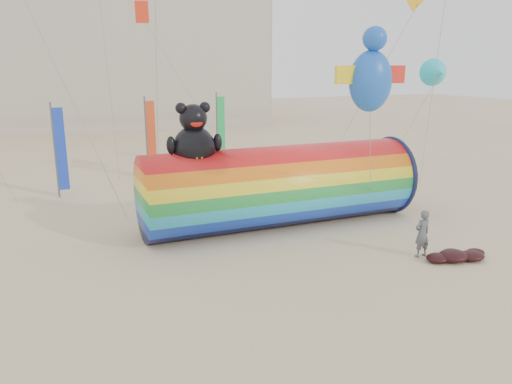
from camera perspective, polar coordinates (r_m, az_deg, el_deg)
name	(u,v)px	position (r m, az deg, el deg)	size (l,w,h in m)	color
ground	(259,266)	(18.38, 0.37, -8.51)	(160.00, 160.00, 0.00)	#CCB58C
windsock_assembly	(280,184)	(22.49, 2.73, 0.93)	(12.48, 3.80, 5.76)	red
kite_handler	(422,234)	(19.98, 18.46, -4.54)	(0.67, 0.44, 1.85)	#4C4E52
fabric_bundle	(457,256)	(20.36, 21.96, -6.75)	(2.62, 1.35, 0.41)	#35090A
festival_banners	(150,138)	(32.23, -11.97, 6.11)	(11.50, 5.07, 5.20)	#59595E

